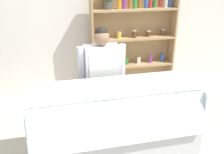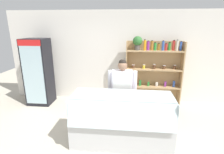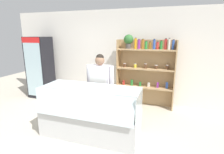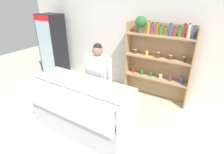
{
  "view_description": "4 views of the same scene",
  "coord_description": "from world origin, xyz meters",
  "px_view_note": "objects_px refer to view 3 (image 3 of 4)",
  "views": [
    {
      "loc": [
        -0.43,
        -2.35,
        2.23
      ],
      "look_at": [
        0.28,
        0.71,
        0.88
      ],
      "focal_mm": 40.0,
      "sensor_mm": 36.0,
      "label": 1
    },
    {
      "loc": [
        0.28,
        -2.94,
        2.28
      ],
      "look_at": [
        -0.1,
        0.83,
        1.15
      ],
      "focal_mm": 28.0,
      "sensor_mm": 36.0,
      "label": 2
    },
    {
      "loc": [
        1.56,
        -2.79,
        1.99
      ],
      "look_at": [
        0.45,
        0.63,
        1.11
      ],
      "focal_mm": 28.0,
      "sensor_mm": 36.0,
      "label": 3
    },
    {
      "loc": [
        2.09,
        -1.93,
        2.4
      ],
      "look_at": [
        0.38,
        0.86,
        0.88
      ],
      "focal_mm": 28.0,
      "sensor_mm": 36.0,
      "label": 4
    }
  ],
  "objects_px": {
    "drinks_fridge": "(40,67)",
    "deli_display_case": "(90,120)",
    "shelving_unit": "(144,67)",
    "shop_clerk": "(100,83)"
  },
  "relations": [
    {
      "from": "drinks_fridge",
      "to": "shop_clerk",
      "type": "xyz_separation_m",
      "value": [
        2.49,
        -1.03,
        -0.03
      ]
    },
    {
      "from": "drinks_fridge",
      "to": "shop_clerk",
      "type": "relative_size",
      "value": 1.21
    },
    {
      "from": "drinks_fridge",
      "to": "shelving_unit",
      "type": "xyz_separation_m",
      "value": [
        3.28,
        0.25,
        0.17
      ]
    },
    {
      "from": "drinks_fridge",
      "to": "shop_clerk",
      "type": "bearing_deg",
      "value": -22.53
    },
    {
      "from": "drinks_fridge",
      "to": "shelving_unit",
      "type": "distance_m",
      "value": 3.29
    },
    {
      "from": "shop_clerk",
      "to": "shelving_unit",
      "type": "bearing_deg",
      "value": 58.49
    },
    {
      "from": "drinks_fridge",
      "to": "deli_display_case",
      "type": "height_order",
      "value": "drinks_fridge"
    },
    {
      "from": "deli_display_case",
      "to": "shop_clerk",
      "type": "distance_m",
      "value": 0.86
    },
    {
      "from": "shelving_unit",
      "to": "deli_display_case",
      "type": "height_order",
      "value": "shelving_unit"
    },
    {
      "from": "shelving_unit",
      "to": "deli_display_case",
      "type": "distance_m",
      "value": 2.19
    }
  ]
}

